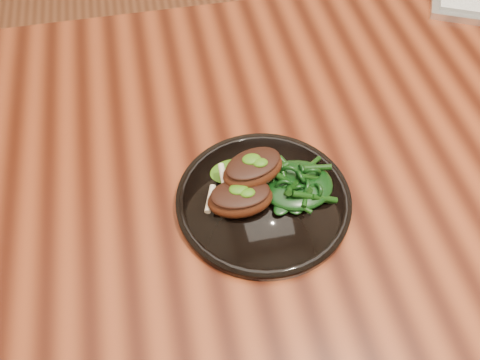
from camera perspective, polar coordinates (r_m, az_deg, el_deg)
name	(u,v)px	position (r m, az deg, el deg)	size (l,w,h in m)	color
desk	(409,151)	(1.02, 17.54, 2.99)	(1.60, 0.80, 0.75)	black
plate	(263,200)	(0.79, 2.52, -2.15)	(0.26, 0.26, 0.02)	black
lamb_chop_front	(240,198)	(0.75, -0.02, -1.93)	(0.10, 0.07, 0.04)	#421B0C
lamb_chop_back	(253,169)	(0.76, 1.35, 1.23)	(0.11, 0.09, 0.04)	#421B0C
herb_smear	(235,171)	(0.81, -0.57, 0.94)	(0.08, 0.05, 0.00)	#1E4907
greens_heap	(297,182)	(0.78, 6.13, -0.22)	(0.11, 0.10, 0.04)	black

